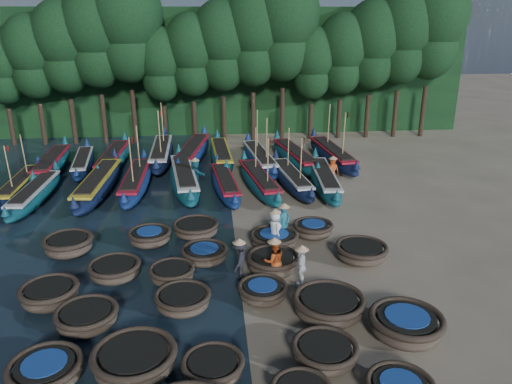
{
  "coord_description": "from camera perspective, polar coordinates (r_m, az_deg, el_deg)",
  "views": [
    {
      "loc": [
        -0.91,
        -18.73,
        9.74
      ],
      "look_at": [
        1.19,
        4.27,
        1.3
      ],
      "focal_mm": 35.0,
      "sensor_mm": 36.0,
      "label": 1
    }
  ],
  "objects": [
    {
      "name": "ground",
      "position": [
        21.13,
        -2.19,
        -7.39
      ],
      "size": [
        120.0,
        120.0,
        0.0
      ],
      "primitive_type": "plane",
      "color": "gray",
      "rests_on": "ground"
    },
    {
      "name": "foliage_wall",
      "position": [
        42.51,
        -4.08,
        13.63
      ],
      "size": [
        40.0,
        3.0,
        10.0
      ],
      "primitive_type": "cube",
      "color": "black",
      "rests_on": "ground"
    },
    {
      "name": "coracle_5",
      "position": [
        15.68,
        -22.91,
        -18.35
      ],
      "size": [
        2.55,
        2.55,
        0.7
      ],
      "rotation": [
        0.0,
        0.0,
        0.41
      ],
      "color": "brown",
      "rests_on": "ground"
    },
    {
      "name": "coracle_6",
      "position": [
        15.2,
        -13.7,
        -18.17
      ],
      "size": [
        2.52,
        2.52,
        0.83
      ],
      "rotation": [
        0.0,
        0.0,
        -0.11
      ],
      "color": "brown",
      "rests_on": "ground"
    },
    {
      "name": "coracle_7",
      "position": [
        14.79,
        -4.94,
        -19.35
      ],
      "size": [
        2.16,
        2.16,
        0.64
      ],
      "rotation": [
        0.0,
        0.0,
        -0.38
      ],
      "color": "brown",
      "rests_on": "ground"
    },
    {
      "name": "coracle_8",
      "position": [
        15.35,
        7.87,
        -17.71
      ],
      "size": [
        1.98,
        1.98,
        0.67
      ],
      "rotation": [
        0.0,
        0.0,
        0.06
      ],
      "color": "brown",
      "rests_on": "ground"
    },
    {
      "name": "coracle_9",
      "position": [
        16.8,
        16.78,
        -14.34
      ],
      "size": [
        2.62,
        2.62,
        0.84
      ],
      "rotation": [
        0.0,
        0.0,
        0.22
      ],
      "color": "brown",
      "rests_on": "ground"
    },
    {
      "name": "coracle_10",
      "position": [
        19.11,
        -22.52,
        -10.74
      ],
      "size": [
        2.14,
        2.14,
        0.77
      ],
      "rotation": [
        0.0,
        0.0,
        -0.14
      ],
      "color": "brown",
      "rests_on": "ground"
    },
    {
      "name": "coracle_11",
      "position": [
        17.51,
        -18.77,
        -13.4
      ],
      "size": [
        2.54,
        2.54,
        0.69
      ],
      "rotation": [
        0.0,
        0.0,
        -0.42
      ],
      "color": "brown",
      "rests_on": "ground"
    },
    {
      "name": "coracle_12",
      "position": [
        17.67,
        -8.36,
        -12.11
      ],
      "size": [
        2.31,
        2.31,
        0.69
      ],
      "rotation": [
        0.0,
        0.0,
        0.33
      ],
      "color": "brown",
      "rests_on": "ground"
    },
    {
      "name": "coracle_13",
      "position": [
        18.01,
        0.76,
        -11.28
      ],
      "size": [
        1.87,
        1.87,
        0.64
      ],
      "rotation": [
        0.0,
        0.0,
        0.13
      ],
      "color": "brown",
      "rests_on": "ground"
    },
    {
      "name": "coracle_14",
      "position": [
        17.27,
        8.32,
        -12.69
      ],
      "size": [
        2.93,
        2.93,
        0.8
      ],
      "rotation": [
        0.0,
        0.0,
        -0.34
      ],
      "color": "brown",
      "rests_on": "ground"
    },
    {
      "name": "coracle_15",
      "position": [
        20.05,
        -15.84,
        -8.55
      ],
      "size": [
        2.24,
        2.24,
        0.7
      ],
      "rotation": [
        0.0,
        0.0,
        0.23
      ],
      "color": "brown",
      "rests_on": "ground"
    },
    {
      "name": "coracle_16",
      "position": [
        19.33,
        -9.57,
        -9.18
      ],
      "size": [
        2.14,
        2.14,
        0.67
      ],
      "rotation": [
        0.0,
        0.0,
        0.41
      ],
      "color": "brown",
      "rests_on": "ground"
    },
    {
      "name": "coracle_17",
      "position": [
        20.63,
        -5.9,
        -7.04
      ],
      "size": [
        2.37,
        2.37,
        0.65
      ],
      "rotation": [
        0.0,
        0.0,
        -0.37
      ],
      "color": "brown",
      "rests_on": "ground"
    },
    {
      "name": "coracle_18",
      "position": [
        19.72,
        1.94,
        -8.06
      ],
      "size": [
        2.53,
        2.53,
        0.78
      ],
      "rotation": [
        0.0,
        0.0,
        -0.37
      ],
      "color": "brown",
      "rests_on": "ground"
    },
    {
      "name": "coracle_19",
      "position": [
        21.05,
        11.96,
        -6.7
      ],
      "size": [
        2.3,
        2.3,
        0.72
      ],
      "rotation": [
        0.0,
        0.0,
        0.14
      ],
      "color": "brown",
      "rests_on": "ground"
    },
    {
      "name": "coracle_20",
      "position": [
        22.48,
        -20.65,
        -5.66
      ],
      "size": [
        2.48,
        2.48,
        0.83
      ],
      "rotation": [
        0.0,
        0.0,
        0.38
      ],
      "color": "brown",
      "rests_on": "ground"
    },
    {
      "name": "coracle_21",
      "position": [
        22.42,
        -12.04,
        -5.01
      ],
      "size": [
        1.94,
        1.94,
        0.7
      ],
      "rotation": [
        0.0,
        0.0,
        0.1
      ],
      "color": "brown",
      "rests_on": "ground"
    },
    {
      "name": "coracle_22",
      "position": [
        22.91,
        -6.89,
        -4.15
      ],
      "size": [
        2.12,
        2.12,
        0.69
      ],
      "rotation": [
        0.0,
        0.0,
        -0.02
      ],
      "color": "brown",
      "rests_on": "ground"
    },
    {
      "name": "coracle_23",
      "position": [
        21.73,
        2.09,
        -5.4
      ],
      "size": [
        2.61,
        2.61,
        0.69
      ],
      "rotation": [
        0.0,
        0.0,
        0.4
      ],
      "color": "brown",
      "rests_on": "ground"
    },
    {
      "name": "coracle_24",
      "position": [
        22.81,
        6.55,
        -4.22
      ],
      "size": [
        1.84,
        1.84,
        0.7
      ],
      "rotation": [
        0.0,
        0.0,
        0.04
      ],
      "color": "brown",
      "rests_on": "ground"
    },
    {
      "name": "long_boat_0",
      "position": [
        30.73,
        -25.37,
        0.6
      ],
      "size": [
        1.47,
        7.58,
        3.22
      ],
      "rotation": [
        0.0,
        0.0,
        0.02
      ],
      "color": "navy",
      "rests_on": "ground"
    },
    {
      "name": "long_boat_1",
      "position": [
        29.13,
        -23.97,
        -0.19
      ],
      "size": [
        1.6,
        7.69,
        1.35
      ],
      "rotation": [
        0.0,
        0.0,
        -0.03
      ],
      "color": "#0E4F4D",
      "rests_on": "ground"
    },
    {
      "name": "long_boat_2",
      "position": [
        29.18,
        -17.6,
        0.86
      ],
      "size": [
        2.03,
        9.05,
        1.59
      ],
      "rotation": [
        0.0,
        0.0,
        -0.05
      ],
      "color": "#101F3C",
      "rests_on": "ground"
    },
    {
      "name": "long_boat_3",
      "position": [
        29.2,
        -13.57,
        1.18
      ],
      "size": [
        1.51,
        8.34,
        3.54
      ],
      "rotation": [
        0.0,
        0.0,
        -0.01
      ],
      "color": "navy",
      "rests_on": "ground"
    },
    {
      "name": "long_boat_4",
      "position": [
        29.1,
        -8.21,
        1.57
      ],
      "size": [
        2.63,
        8.99,
        1.59
      ],
      "rotation": [
        0.0,
        0.0,
        0.12
      ],
      "color": "#0E4F4D",
      "rests_on": "ground"
    },
    {
      "name": "long_boat_5",
      "position": [
        28.19,
        -3.54,
        0.91
      ],
      "size": [
        2.09,
        7.5,
        1.33
      ],
      "rotation": [
        0.0,
        0.0,
        0.11
      ],
      "color": "navy",
      "rests_on": "ground"
    },
    {
      "name": "long_boat_6",
      "position": [
        28.47,
        0.35,
        1.23
      ],
      "size": [
        2.62,
        7.98,
        3.43
      ],
      "rotation": [
        0.0,
        0.0,
        0.16
      ],
      "color": "#0E4F4D",
      "rests_on": "ground"
    },
    {
      "name": "long_boat_7",
      "position": [
        29.07,
        4.07,
        1.53
      ],
      "size": [
        2.27,
        7.69,
        3.29
      ],
      "rotation": [
        0.0,
        0.0,
        0.12
      ],
      "color": "#101F3C",
      "rests_on": "ground"
    },
    {
      "name": "long_boat_8",
      "position": [
        29.0,
        7.81,
        1.42
      ],
      "size": [
        1.95,
        8.24,
        1.45
      ],
      "rotation": [
        0.0,
        0.0,
        -0.06
      ],
      "color": "#0E4F4D",
      "rests_on": "ground"
    },
    {
      "name": "long_boat_9",
      "position": [
        34.21,
        -22.29,
        2.99
      ],
      "size": [
        1.83,
        8.42,
        1.48
      ],
      "rotation": [
        0.0,
        0.0,
        0.04
      ],
      "color": "#0E4F4D",
      "rests_on": "ground"
    },
    {
      "name": "long_boat_10",
      "position": [
        34.05,
        -19.18,
        3.17
      ],
      "size": [
        2.2,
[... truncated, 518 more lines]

